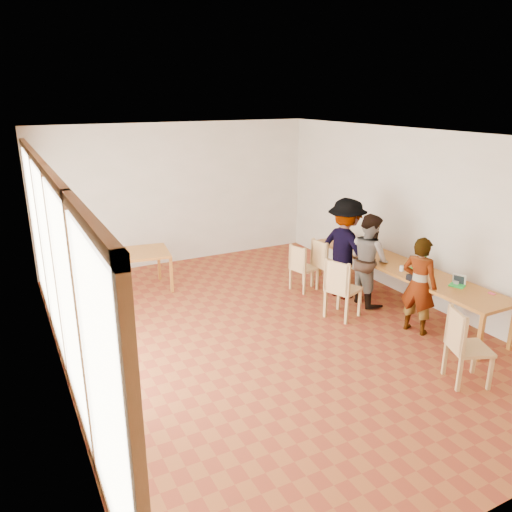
{
  "coord_description": "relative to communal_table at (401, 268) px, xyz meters",
  "views": [
    {
      "loc": [
        -3.43,
        -6.17,
        3.55
      ],
      "look_at": [
        0.04,
        0.5,
        1.1
      ],
      "focal_mm": 35.0,
      "sensor_mm": 36.0,
      "label": 1
    }
  ],
  "objects": [
    {
      "name": "yellow_mug",
      "position": [
        0.26,
        1.77,
        0.1
      ],
      "size": [
        0.14,
        0.14,
        0.11
      ],
      "primitive_type": "imported",
      "rotation": [
        0.0,
        0.0,
        0.06
      ],
      "color": "yellow",
      "rests_on": "communal_table"
    },
    {
      "name": "clear_glass",
      "position": [
        -0.19,
        -0.2,
        0.09
      ],
      "size": [
        0.07,
        0.07,
        0.09
      ],
      "primitive_type": "cylinder",
      "color": "silver",
      "rests_on": "communal_table"
    },
    {
      "name": "ground",
      "position": [
        -2.5,
        0.18,
        -0.7
      ],
      "size": [
        8.0,
        8.0,
        0.0
      ],
      "primitive_type": "plane",
      "color": "brown",
      "rests_on": "ground"
    },
    {
      "name": "chair_far",
      "position": [
        -1.13,
        1.41,
        -0.15
      ],
      "size": [
        0.5,
        0.5,
        0.48
      ],
      "rotation": [
        0.0,
        0.0,
        0.23
      ],
      "color": "tan",
      "rests_on": "ground"
    },
    {
      "name": "side_table",
      "position": [
        -3.69,
        2.85,
        -0.03
      ],
      "size": [
        0.9,
        0.9,
        0.75
      ],
      "rotation": [
        0.0,
        0.0,
        -0.14
      ],
      "color": "#B17127",
      "rests_on": "ground"
    },
    {
      "name": "laptop_near",
      "position": [
        0.11,
        -1.1,
        0.1
      ],
      "size": [
        0.25,
        0.26,
        0.18
      ],
      "rotation": [
        0.0,
        0.0,
        0.41
      ],
      "color": "#28D645",
      "rests_on": "communal_table"
    },
    {
      "name": "chair_mid",
      "position": [
        -1.23,
        0.07,
        -0.08
      ],
      "size": [
        0.62,
        0.62,
        0.54
      ],
      "rotation": [
        0.0,
        0.0,
        0.37
      ],
      "color": "tan",
      "rests_on": "ground"
    },
    {
      "name": "wall_right",
      "position": [
        0.5,
        0.18,
        0.8
      ],
      "size": [
        0.1,
        8.0,
        3.0
      ],
      "primitive_type": "cube",
      "color": "silver",
      "rests_on": "ground"
    },
    {
      "name": "communal_table",
      "position": [
        0.0,
        0.0,
        0.0
      ],
      "size": [
        0.8,
        4.0,
        0.75
      ],
      "color": "#B17127",
      "rests_on": "ground"
    },
    {
      "name": "condiment_cup",
      "position": [
        0.1,
        -1.07,
        0.08
      ],
      "size": [
        0.08,
        0.08,
        0.06
      ],
      "primitive_type": "cylinder",
      "color": "white",
      "rests_on": "communal_table"
    },
    {
      "name": "black_pouch",
      "position": [
        -0.33,
        -0.66,
        0.09
      ],
      "size": [
        0.16,
        0.26,
        0.09
      ],
      "primitive_type": "cube",
      "color": "black",
      "rests_on": "communal_table"
    },
    {
      "name": "green_bottle",
      "position": [
        0.25,
        -0.25,
        0.19
      ],
      "size": [
        0.07,
        0.07,
        0.28
      ],
      "primitive_type": "cylinder",
      "color": "#176F2A",
      "rests_on": "communal_table"
    },
    {
      "name": "wall_front",
      "position": [
        -2.5,
        -3.82,
        0.8
      ],
      "size": [
        6.0,
        0.1,
        3.0
      ],
      "primitive_type": "cube",
      "color": "silver",
      "rests_on": "ground"
    },
    {
      "name": "chair_empty",
      "position": [
        -0.7,
        1.31,
        -0.11
      ],
      "size": [
        0.5,
        0.5,
        0.51
      ],
      "rotation": [
        0.0,
        0.0,
        0.11
      ],
      "color": "tan",
      "rests_on": "ground"
    },
    {
      "name": "person_far",
      "position": [
        -0.57,
        0.82,
        0.21
      ],
      "size": [
        0.89,
        1.28,
        1.82
      ],
      "primitive_type": "imported",
      "rotation": [
        0.0,
        0.0,
        1.76
      ],
      "color": "gray",
      "rests_on": "ground"
    },
    {
      "name": "chair_near",
      "position": [
        -1.02,
        -2.2,
        -0.09
      ],
      "size": [
        0.61,
        0.61,
        0.53
      ],
      "rotation": [
        0.0,
        0.0,
        -0.39
      ],
      "color": "tan",
      "rests_on": "ground"
    },
    {
      "name": "person_near",
      "position": [
        -0.45,
        -0.85,
        0.06
      ],
      "size": [
        0.54,
        0.65,
        1.53
      ],
      "primitive_type": "imported",
      "rotation": [
        0.0,
        0.0,
        1.92
      ],
      "color": "gray",
      "rests_on": "ground"
    },
    {
      "name": "person_mid",
      "position": [
        -0.39,
        0.4,
        0.11
      ],
      "size": [
        0.66,
        0.82,
        1.62
      ],
      "primitive_type": "imported",
      "rotation": [
        0.0,
        0.0,
        1.51
      ],
      "color": "gray",
      "rests_on": "ground"
    },
    {
      "name": "pink_phone",
      "position": [
        0.28,
        -1.57,
        0.05
      ],
      "size": [
        0.05,
        0.1,
        0.01
      ],
      "primitive_type": "cube",
      "color": "#E53C58",
      "rests_on": "communal_table"
    },
    {
      "name": "chair_spare",
      "position": [
        -4.81,
        1.55,
        -0.15
      ],
      "size": [
        0.53,
        0.53,
        0.48
      ],
      "rotation": [
        0.0,
        0.0,
        2.83
      ],
      "color": "tan",
      "rests_on": "ground"
    },
    {
      "name": "window_wall",
      "position": [
        -5.46,
        0.18,
        0.8
      ],
      "size": [
        0.1,
        8.0,
        3.0
      ],
      "primitive_type": "cube",
      "color": "white",
      "rests_on": "ground"
    },
    {
      "name": "laptop_far",
      "position": [
        -0.0,
        0.92,
        0.11
      ],
      "size": [
        0.28,
        0.3,
        0.21
      ],
      "rotation": [
        0.0,
        0.0,
        -0.27
      ],
      "color": "#28D645",
      "rests_on": "communal_table"
    },
    {
      "name": "wall_back",
      "position": [
        -2.5,
        4.18,
        0.8
      ],
      "size": [
        6.0,
        0.1,
        3.0
      ],
      "primitive_type": "cube",
      "color": "silver",
      "rests_on": "ground"
    },
    {
      "name": "ceiling",
      "position": [
        -2.5,
        0.18,
        2.32
      ],
      "size": [
        6.0,
        8.0,
        0.04
      ],
      "primitive_type": "cube",
      "color": "white",
      "rests_on": "wall_back"
    },
    {
      "name": "laptop_mid",
      "position": [
        0.06,
        -0.3,
        0.1
      ],
      "size": [
        0.22,
        0.25,
        0.19
      ],
      "rotation": [
        0.0,
        0.0,
        -0.09
      ],
      "color": "#28D645",
      "rests_on": "communal_table"
    }
  ]
}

